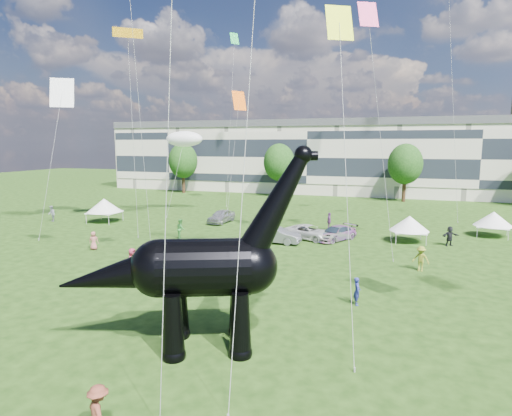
% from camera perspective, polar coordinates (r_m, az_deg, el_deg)
% --- Properties ---
extents(ground, '(220.00, 220.00, 0.00)m').
position_cam_1_polar(ground, '(19.99, -4.81, -17.84)').
color(ground, '#16330C').
rests_on(ground, ground).
extents(terrace_row, '(78.00, 11.00, 12.00)m').
position_cam_1_polar(terrace_row, '(79.91, 7.61, 6.44)').
color(terrace_row, beige).
rests_on(terrace_row, ground).
extents(tree_far_left, '(5.20, 5.20, 9.44)m').
position_cam_1_polar(tree_far_left, '(78.78, -9.71, 6.57)').
color(tree_far_left, '#382314').
rests_on(tree_far_left, ground).
extents(tree_mid_left, '(5.20, 5.20, 9.44)m').
position_cam_1_polar(tree_mid_left, '(72.05, 3.09, 6.50)').
color(tree_mid_left, '#382314').
rests_on(tree_mid_left, ground).
extents(tree_mid_right, '(5.20, 5.20, 9.44)m').
position_cam_1_polar(tree_mid_right, '(69.46, 19.30, 5.96)').
color(tree_mid_right, '#382314').
rests_on(tree_mid_right, ground).
extents(dinosaur_sculpture, '(10.92, 5.79, 9.16)m').
position_cam_1_polar(dinosaur_sculpture, '(18.78, -8.06, -8.30)').
color(dinosaur_sculpture, black).
rests_on(dinosaur_sculpture, ground).
extents(car_silver, '(2.13, 4.50, 1.49)m').
position_cam_1_polar(car_silver, '(48.54, -4.66, -1.10)').
color(car_silver, silver).
rests_on(car_silver, ground).
extents(car_grey, '(4.55, 1.68, 1.49)m').
position_cam_1_polar(car_grey, '(38.58, 2.63, -3.61)').
color(car_grey, slate).
rests_on(car_grey, ground).
extents(car_white, '(5.31, 3.77, 1.34)m').
position_cam_1_polar(car_white, '(40.37, 7.05, -3.22)').
color(car_white, silver).
rests_on(car_white, ground).
extents(car_dark, '(4.01, 4.94, 1.35)m').
position_cam_1_polar(car_dark, '(40.32, 10.61, -3.32)').
color(car_dark, '#595960').
rests_on(car_dark, ground).
extents(gazebo_near, '(3.91, 3.91, 2.42)m').
position_cam_1_polar(gazebo_near, '(41.18, 19.77, -1.98)').
color(gazebo_near, white).
rests_on(gazebo_near, ground).
extents(gazebo_far, '(4.04, 4.04, 2.44)m').
position_cam_1_polar(gazebo_far, '(46.93, 29.09, -1.30)').
color(gazebo_far, white).
rests_on(gazebo_far, ground).
extents(gazebo_left, '(4.17, 4.17, 2.71)m').
position_cam_1_polar(gazebo_left, '(51.60, -19.58, 0.31)').
color(gazebo_left, white).
rests_on(gazebo_left, ground).
extents(visitors, '(54.63, 42.35, 1.85)m').
position_cam_1_polar(visitors, '(34.43, 1.16, -4.85)').
color(visitors, '#A62949').
rests_on(visitors, ground).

